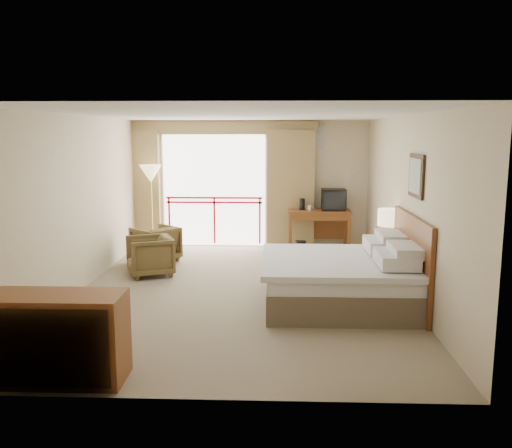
{
  "coord_description": "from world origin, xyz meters",
  "views": [
    {
      "loc": [
        0.55,
        -8.14,
        2.43
      ],
      "look_at": [
        0.22,
        0.4,
        0.99
      ],
      "focal_mm": 38.0,
      "sensor_mm": 36.0,
      "label": 1
    }
  ],
  "objects_px": {
    "bed": "(342,279)",
    "tv": "(334,200)",
    "table_lamp": "(388,218)",
    "armchair_far": "(156,261)",
    "side_table": "(142,251)",
    "armchair_near": "(151,275)",
    "floor_lamp": "(151,177)",
    "desk": "(319,218)",
    "nightstand": "(387,265)",
    "dresser": "(57,338)",
    "wastebasket": "(300,248)"
  },
  "relations": [
    {
      "from": "wastebasket",
      "to": "desk",
      "type": "bearing_deg",
      "value": 53.77
    },
    {
      "from": "table_lamp",
      "to": "desk",
      "type": "bearing_deg",
      "value": 109.87
    },
    {
      "from": "armchair_near",
      "to": "floor_lamp",
      "type": "distance_m",
      "value": 2.63
    },
    {
      "from": "desk",
      "to": "dresser",
      "type": "distance_m",
      "value": 6.99
    },
    {
      "from": "tv",
      "to": "armchair_near",
      "type": "distance_m",
      "value": 4.15
    },
    {
      "from": "floor_lamp",
      "to": "dresser",
      "type": "bearing_deg",
      "value": -85.73
    },
    {
      "from": "desk",
      "to": "armchair_far",
      "type": "relative_size",
      "value": 1.73
    },
    {
      "from": "floor_lamp",
      "to": "wastebasket",
      "type": "bearing_deg",
      "value": -7.3
    },
    {
      "from": "floor_lamp",
      "to": "desk",
      "type": "bearing_deg",
      "value": 2.39
    },
    {
      "from": "bed",
      "to": "nightstand",
      "type": "bearing_deg",
      "value": 52.63
    },
    {
      "from": "desk",
      "to": "floor_lamp",
      "type": "relative_size",
      "value": 0.73
    },
    {
      "from": "armchair_near",
      "to": "floor_lamp",
      "type": "xyz_separation_m",
      "value": [
        -0.43,
        2.1,
        1.54
      ]
    },
    {
      "from": "tv",
      "to": "armchair_near",
      "type": "relative_size",
      "value": 0.66
    },
    {
      "from": "tv",
      "to": "desk",
      "type": "bearing_deg",
      "value": 176.24
    },
    {
      "from": "wastebasket",
      "to": "armchair_far",
      "type": "xyz_separation_m",
      "value": [
        -2.8,
        -0.67,
        -0.14
      ]
    },
    {
      "from": "table_lamp",
      "to": "armchair_near",
      "type": "bearing_deg",
      "value": 175.52
    },
    {
      "from": "nightstand",
      "to": "dresser",
      "type": "bearing_deg",
      "value": -135.9
    },
    {
      "from": "table_lamp",
      "to": "floor_lamp",
      "type": "relative_size",
      "value": 0.33
    },
    {
      "from": "nightstand",
      "to": "desk",
      "type": "height_order",
      "value": "desk"
    },
    {
      "from": "table_lamp",
      "to": "side_table",
      "type": "distance_m",
      "value": 4.35
    },
    {
      "from": "table_lamp",
      "to": "dresser",
      "type": "height_order",
      "value": "table_lamp"
    },
    {
      "from": "desk",
      "to": "dresser",
      "type": "bearing_deg",
      "value": -118.79
    },
    {
      "from": "side_table",
      "to": "wastebasket",
      "type": "bearing_deg",
      "value": 24.12
    },
    {
      "from": "desk",
      "to": "side_table",
      "type": "relative_size",
      "value": 2.66
    },
    {
      "from": "nightstand",
      "to": "tv",
      "type": "distance_m",
      "value": 2.72
    },
    {
      "from": "bed",
      "to": "table_lamp",
      "type": "height_order",
      "value": "table_lamp"
    },
    {
      "from": "bed",
      "to": "wastebasket",
      "type": "distance_m",
      "value": 3.23
    },
    {
      "from": "bed",
      "to": "table_lamp",
      "type": "bearing_deg",
      "value": 53.82
    },
    {
      "from": "bed",
      "to": "armchair_near",
      "type": "xyz_separation_m",
      "value": [
        -3.13,
        1.49,
        -0.38
      ]
    },
    {
      "from": "table_lamp",
      "to": "armchair_far",
      "type": "relative_size",
      "value": 0.79
    },
    {
      "from": "tv",
      "to": "armchair_far",
      "type": "height_order",
      "value": "tv"
    },
    {
      "from": "bed",
      "to": "tv",
      "type": "height_order",
      "value": "tv"
    },
    {
      "from": "nightstand",
      "to": "armchair_far",
      "type": "distance_m",
      "value": 4.36
    },
    {
      "from": "armchair_far",
      "to": "armchair_near",
      "type": "bearing_deg",
      "value": 50.33
    },
    {
      "from": "dresser",
      "to": "table_lamp",
      "type": "bearing_deg",
      "value": 39.76
    },
    {
      "from": "side_table",
      "to": "dresser",
      "type": "distance_m",
      "value": 4.45
    },
    {
      "from": "desk",
      "to": "armchair_far",
      "type": "bearing_deg",
      "value": -162.14
    },
    {
      "from": "table_lamp",
      "to": "wastebasket",
      "type": "bearing_deg",
      "value": 123.3
    },
    {
      "from": "desk",
      "to": "floor_lamp",
      "type": "height_order",
      "value": "floor_lamp"
    },
    {
      "from": "floor_lamp",
      "to": "dresser",
      "type": "xyz_separation_m",
      "value": [
        0.46,
        -6.14,
        -1.09
      ]
    },
    {
      "from": "table_lamp",
      "to": "armchair_far",
      "type": "distance_m",
      "value": 4.46
    },
    {
      "from": "tv",
      "to": "armchair_near",
      "type": "xyz_separation_m",
      "value": [
        -3.37,
        -2.18,
        -1.07
      ]
    },
    {
      "from": "tv",
      "to": "bed",
      "type": "bearing_deg",
      "value": -85.45
    },
    {
      "from": "side_table",
      "to": "armchair_far",
      "type": "bearing_deg",
      "value": 79.77
    },
    {
      "from": "tv",
      "to": "side_table",
      "type": "distance_m",
      "value": 4.09
    },
    {
      "from": "armchair_far",
      "to": "side_table",
      "type": "height_order",
      "value": "side_table"
    },
    {
      "from": "nightstand",
      "to": "wastebasket",
      "type": "relative_size",
      "value": 2.17
    },
    {
      "from": "bed",
      "to": "tv",
      "type": "bearing_deg",
      "value": 86.25
    },
    {
      "from": "nightstand",
      "to": "armchair_near",
      "type": "relative_size",
      "value": 0.82
    },
    {
      "from": "nightstand",
      "to": "dresser",
      "type": "relative_size",
      "value": 0.46
    }
  ]
}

